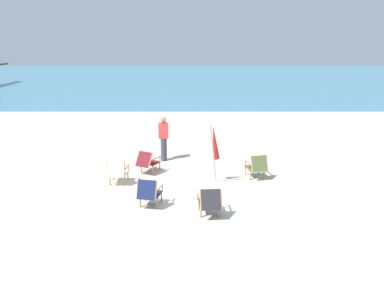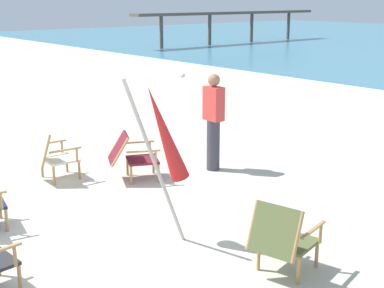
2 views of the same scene
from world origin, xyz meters
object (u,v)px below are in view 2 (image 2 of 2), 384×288
beach_chair_mid_center (282,237)px  umbrella_furled_red (164,135)px  person_near_chairs (213,121)px  beach_chair_far_center (51,154)px  beach_chair_front_right (131,155)px

beach_chair_mid_center → umbrella_furled_red: 1.72m
beach_chair_mid_center → person_near_chairs: (-3.11, 1.86, 0.41)m
umbrella_furled_red → beach_chair_far_center: bearing=-179.8°
beach_chair_front_right → person_near_chairs: size_ratio=0.58×
person_near_chairs → beach_chair_mid_center: bearing=-31.0°
beach_chair_far_center → beach_chair_mid_center: bearing=6.2°
beach_chair_front_right → umbrella_furled_red: (2.16, -0.98, 0.90)m
beach_chair_mid_center → umbrella_furled_red: (-1.39, -0.46, 0.89)m
beach_chair_mid_center → person_near_chairs: person_near_chairs is taller
beach_chair_far_center → person_near_chairs: 2.68m
beach_chair_far_center → umbrella_furled_red: 3.10m
beach_chair_front_right → beach_chair_far_center: bearing=-129.4°
beach_chair_mid_center → beach_chair_far_center: bearing=-173.8°
beach_chair_front_right → person_near_chairs: 1.48m
beach_chair_front_right → umbrella_furled_red: size_ratio=0.47×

